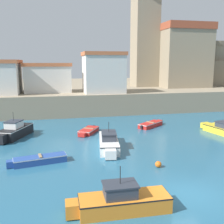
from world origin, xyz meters
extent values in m
plane|color=#28607F|center=(0.00, 0.00, 0.00)|extent=(200.00, 200.00, 0.00)
cube|color=gray|center=(0.00, 42.38, 1.52)|extent=(120.00, 40.00, 3.05)
cube|color=yellow|center=(9.54, 13.33, 0.36)|extent=(1.13, 1.00, 0.62)
cube|color=red|center=(3.66, 15.54, 0.26)|extent=(3.46, 2.98, 0.51)
cube|color=red|center=(5.25, 16.72, 0.26)|extent=(0.80, 0.82, 0.44)
cube|color=white|center=(3.66, 15.54, 0.47)|extent=(3.50, 3.01, 0.07)
cube|color=#997F5B|center=(3.66, 15.54, 0.55)|extent=(0.75, 0.91, 0.08)
cube|color=black|center=(2.17, 14.44, 0.31)|extent=(0.28, 0.28, 0.36)
cube|color=red|center=(-3.74, 14.49, 0.22)|extent=(2.56, 3.12, 0.44)
cube|color=red|center=(-4.61, 13.01, 0.22)|extent=(0.91, 0.86, 0.37)
cube|color=white|center=(-3.74, 14.49, 0.40)|extent=(2.59, 3.15, 0.07)
cube|color=#997F5B|center=(-3.74, 14.49, 0.48)|extent=(1.05, 0.73, 0.08)
cube|color=black|center=(-2.96, 15.83, 0.27)|extent=(0.27, 0.27, 0.36)
cube|color=#284C9E|center=(-8.42, 6.58, 0.27)|extent=(3.91, 1.68, 0.54)
cube|color=#284C9E|center=(-10.52, 6.21, 0.27)|extent=(0.56, 0.64, 0.46)
cube|color=white|center=(-8.42, 6.58, 0.50)|extent=(3.94, 1.70, 0.07)
cube|color=#997F5B|center=(-8.42, 6.58, 0.58)|extent=(0.35, 0.90, 0.08)
cube|color=black|center=(-11.17, 14.52, 0.49)|extent=(3.25, 4.64, 0.99)
cube|color=black|center=(-12.17, 12.18, 0.49)|extent=(1.15, 1.06, 0.84)
cube|color=white|center=(-11.17, 14.52, 0.95)|extent=(3.28, 4.68, 0.07)
cube|color=silver|center=(-11.26, 14.32, 1.30)|extent=(1.76, 1.89, 0.63)
cube|color=#2D333D|center=(-11.26, 14.32, 1.66)|extent=(1.89, 2.04, 0.08)
cylinder|color=black|center=(-11.26, 14.32, 2.15)|extent=(0.04, 0.04, 0.90)
cube|color=orange|center=(-4.00, -0.95, 0.41)|extent=(4.57, 1.58, 0.82)
cube|color=orange|center=(-6.60, -0.89, 0.41)|extent=(0.68, 0.82, 0.70)
cube|color=black|center=(-4.00, -0.95, 0.78)|extent=(4.62, 1.59, 0.07)
cube|color=#333842|center=(-4.23, -0.94, 1.12)|extent=(1.61, 1.14, 0.60)
cube|color=#2D333D|center=(-4.23, -0.94, 1.46)|extent=(1.75, 1.22, 0.08)
cylinder|color=black|center=(-4.23, -0.94, 1.95)|extent=(0.04, 0.04, 0.90)
cube|color=white|center=(-2.70, 9.11, 0.41)|extent=(2.36, 5.25, 0.83)
cube|color=white|center=(-3.15, 6.26, 0.41)|extent=(0.98, 0.84, 0.70)
cube|color=black|center=(-2.70, 9.11, 0.79)|extent=(2.39, 5.30, 0.07)
cube|color=#333842|center=(-2.74, 8.86, 1.12)|extent=(1.45, 1.94, 0.57)
cube|color=#2D333D|center=(-2.74, 8.86, 1.44)|extent=(1.56, 2.10, 0.08)
cylinder|color=black|center=(-2.74, 8.86, 1.93)|extent=(0.04, 0.04, 0.90)
sphere|color=orange|center=(-0.16, 3.94, 0.23)|extent=(0.46, 0.46, 0.46)
cube|color=gray|center=(16.00, 37.40, 8.04)|extent=(8.52, 17.45, 9.98)
cube|color=#9E472D|center=(16.00, 37.40, 13.63)|extent=(8.69, 17.80, 1.20)
cube|color=gray|center=(9.58, 34.78, 11.30)|extent=(4.33, 4.33, 16.51)
cube|color=#796C57|center=(24.00, 36.32, 5.41)|extent=(11.02, 11.02, 4.74)
cylinder|color=gray|center=(24.00, 36.32, 6.88)|extent=(6.96, 6.96, 7.68)
cylinder|color=#796C57|center=(24.00, 36.32, 11.12)|extent=(7.31, 7.31, 0.80)
cube|color=silver|center=(0.00, 25.46, 5.74)|extent=(5.74, 4.77, 5.38)
cube|color=#C1663D|center=(0.00, 25.46, 8.68)|extent=(6.02, 5.01, 0.50)
cube|color=silver|center=(-8.00, 27.88, 4.96)|extent=(6.68, 4.11, 3.83)
cube|color=#C1663D|center=(-8.00, 27.88, 7.12)|extent=(7.01, 4.32, 0.50)
camera|label=1|loc=(-7.25, -12.60, 7.34)|focal=42.00mm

